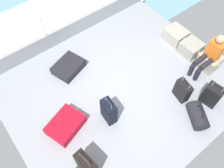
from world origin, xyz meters
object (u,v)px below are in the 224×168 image
cargo_crate_0 (176,35)px  suitcase_0 (182,90)px  cargo_crate_1 (191,48)px  suitcase_2 (69,67)px  suitcase_4 (109,111)px  cargo_crate_2 (209,61)px  suitcase_5 (66,125)px  duffel_bag (198,116)px  passenger_seated (210,55)px  suitcase_1 (212,95)px  suitcase_3 (87,165)px

cargo_crate_0 → suitcase_0: bearing=-42.8°
cargo_crate_1 → suitcase_2: 3.19m
cargo_crate_0 → suitcase_4: (0.75, -2.87, 0.14)m
cargo_crate_2 → suitcase_2: size_ratio=0.60×
cargo_crate_0 → suitcase_2: size_ratio=0.68×
cargo_crate_1 → cargo_crate_2: bearing=0.2°
suitcase_5 → duffel_bag: (1.59, 2.33, 0.05)m
cargo_crate_1 → passenger_seated: size_ratio=0.47×
cargo_crate_2 → duffel_bag: 1.59m
cargo_crate_0 → suitcase_2: cargo_crate_0 is taller
cargo_crate_0 → suitcase_2: (-0.93, -2.85, -0.07)m
suitcase_1 → suitcase_4: 2.31m
cargo_crate_0 → suitcase_5: 3.74m
suitcase_4 → cargo_crate_2: bearing=82.1°
suitcase_4 → cargo_crate_0: bearing=104.6°
cargo_crate_1 → suitcase_1: 1.49m
passenger_seated → suitcase_1: 0.96m
cargo_crate_0 → suitcase_3: (1.35, -3.85, 0.12)m
cargo_crate_0 → passenger_seated: passenger_seated is taller
suitcase_2 → cargo_crate_2: bearing=53.7°
passenger_seated → suitcase_2: bearing=-128.1°
suitcase_3 → suitcase_4: (-0.60, 0.98, 0.02)m
cargo_crate_2 → duffel_bag: duffel_bag is taller
cargo_crate_0 → cargo_crate_2: bearing=-1.4°
cargo_crate_0 → suitcase_4: 2.97m
cargo_crate_2 → suitcase_1: suitcase_1 is taller
cargo_crate_0 → cargo_crate_1: bearing=-3.0°
suitcase_0 → suitcase_4: size_ratio=0.85×
cargo_crate_0 → duffel_bag: size_ratio=0.89×
suitcase_1 → suitcase_4: (-1.07, -2.05, 0.04)m
suitcase_0 → suitcase_2: size_ratio=0.75×
suitcase_0 → duffel_bag: bearing=-14.5°
suitcase_1 → suitcase_5: (-1.46, -2.90, -0.16)m
suitcase_0 → suitcase_1: suitcase_1 is taller
cargo_crate_1 → cargo_crate_2: cargo_crate_2 is taller
cargo_crate_1 → duffel_bag: size_ratio=0.78×
duffel_bag → suitcase_1: bearing=102.4°
suitcase_2 → suitcase_5: size_ratio=0.98×
suitcase_3 → cargo_crate_0: bearing=109.3°
suitcase_1 → passenger_seated: bearing=138.1°
suitcase_1 → suitcase_5: size_ratio=0.78×
suitcase_1 → suitcase_5: suitcase_1 is taller
cargo_crate_1 → suitcase_3: bearing=-78.4°
suitcase_0 → suitcase_1: (0.49, 0.41, 0.02)m
duffel_bag → cargo_crate_2: bearing=120.5°
suitcase_1 → suitcase_4: suitcase_4 is taller
suitcase_3 → duffel_bag: (0.60, 2.46, -0.12)m
cargo_crate_1 → suitcase_2: (-1.49, -2.82, -0.07)m
suitcase_3 → suitcase_5: suitcase_3 is taller
suitcase_2 → cargo_crate_0: bearing=72.0°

